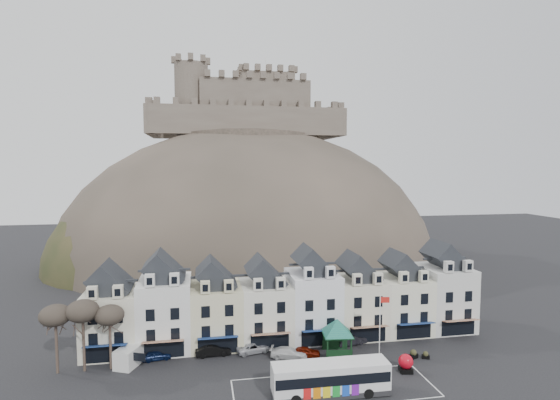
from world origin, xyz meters
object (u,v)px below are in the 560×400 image
Objects in this scene: flagpole at (381,323)px; car_navy at (157,355)px; bus_shelter at (337,327)px; white_van at (132,354)px; car_black at (213,350)px; car_charcoal at (351,340)px; bus at (330,377)px; car_silver at (253,348)px; car_maroon at (305,352)px; red_buoy at (406,363)px; car_white at (289,353)px.

flagpole reaches higher than car_navy.
flagpole is (4.81, -2.58, 1.13)m from bus_shelter.
car_black is at bearing 25.95° from white_van.
car_charcoal is at bearing -98.88° from car_navy.
bus_shelter reaches higher than white_van.
car_silver is (-6.82, 11.97, -1.34)m from bus.
flagpole is at bearing -95.06° from car_maroon.
car_navy is (-29.36, 8.62, -0.47)m from red_buoy.
car_white is 1.06× the size of car_charcoal.
car_black reaches higher than car_navy.
car_charcoal is (18.56, 0.00, -0.02)m from car_black.
white_van reaches higher than car_maroon.
red_buoy is at bearing -108.80° from car_maroon.
red_buoy is 19.17m from car_silver.
bus is at bearing -131.02° from car_navy.
bus_shelter is at bearing 19.08° from white_van.
flagpole reaches higher than car_silver.
bus_shelter is at bearing 151.77° from flagpole.
white_van is (-32.22, 8.25, 0.07)m from red_buoy.
flagpole reaches higher than car_maroon.
car_maroon is (-10.72, 6.12, -0.45)m from red_buoy.
car_navy is (-27.65, 5.08, -4.15)m from flagpole.
bus is 2.77× the size of car_black.
car_navy is at bearing 77.13° from car_silver.
bus is at bearing 137.62° from car_charcoal.
car_white is at bearing 17.53° from white_van.
flagpole is 2.23× the size of car_maroon.
car_silver is (15.10, 0.37, -0.55)m from white_van.
red_buoy is at bearing -114.22° from car_black.
red_buoy is 14.28m from car_white.
car_white is 2.17m from car_maroon.
car_black is at bearing 76.25° from car_charcoal.
car_navy is 0.82× the size of car_charcoal.
flagpole is 12.18m from car_white.
bus_shelter is 23.18m from car_navy.
bus_shelter is at bearing -72.18° from car_white.
bus_shelter is 7.03m from car_white.
car_navy is 16.66m from car_white.
white_van is 1.48× the size of car_maroon.
car_black is 9.75m from car_white.
bus is 9.91m from car_white.
white_van is (-25.70, 2.13, -2.47)m from bus_shelter.
white_van reaches higher than car_charcoal.
white_van is at bearing 76.99° from car_charcoal.
red_buoy is at bearing -97.58° from car_white.
red_buoy is 23.93m from car_black.
white_van is 21.61m from car_maroon.
flagpole is 2.30× the size of car_navy.
red_buoy is 0.48× the size of car_charcoal.
bus_shelter reaches higher than car_charcoal.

